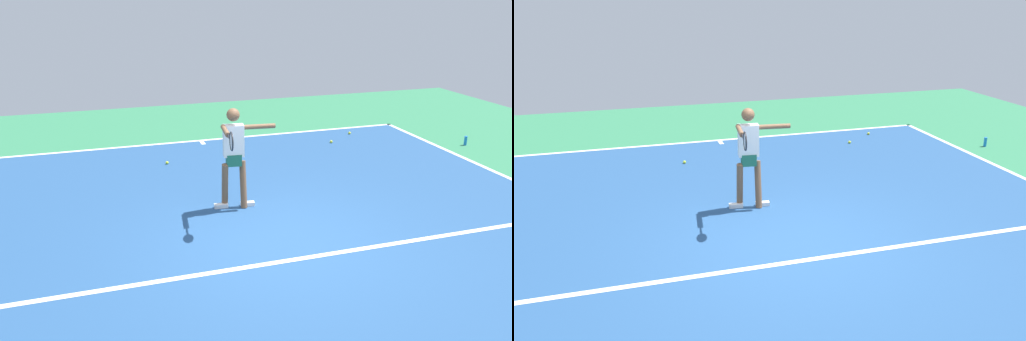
{
  "view_description": "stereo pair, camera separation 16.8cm",
  "coord_description": "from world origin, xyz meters",
  "views": [
    {
      "loc": [
        2.5,
        6.6,
        3.61
      ],
      "look_at": [
        0.15,
        -0.75,
        0.9
      ],
      "focal_mm": 36.9,
      "sensor_mm": 36.0,
      "label": 1
    },
    {
      "loc": [
        2.34,
        6.65,
        3.61
      ],
      "look_at": [
        0.15,
        -0.75,
        0.9
      ],
      "focal_mm": 36.9,
      "sensor_mm": 36.0,
      "label": 2
    }
  ],
  "objects": [
    {
      "name": "ground_plane",
      "position": [
        0.0,
        0.0,
        0.0
      ],
      "size": [
        20.11,
        20.11,
        0.0
      ],
      "primitive_type": "plane",
      "color": "#2D754C"
    },
    {
      "name": "tennis_ball_far_corner",
      "position": [
        -3.78,
        -5.15,
        0.03
      ],
      "size": [
        0.07,
        0.07,
        0.07
      ],
      "primitive_type": "sphere",
      "color": "yellow",
      "rests_on": "ground_plane"
    },
    {
      "name": "court_line_service",
      "position": [
        0.0,
        0.56,
        0.0
      ],
      "size": [
        8.01,
        0.1,
        0.01
      ],
      "primitive_type": "cube",
      "color": "white",
      "rests_on": "ground_plane"
    },
    {
      "name": "tennis_ball_centre_court",
      "position": [
        1.07,
        -4.16,
        0.03
      ],
      "size": [
        0.07,
        0.07,
        0.07
      ],
      "primitive_type": "sphere",
      "color": "#CCE033",
      "rests_on": "ground_plane"
    },
    {
      "name": "court_surface",
      "position": [
        0.0,
        0.0,
        0.0
      ],
      "size": [
        10.68,
        11.57,
        0.0
      ],
      "primitive_type": "cube",
      "color": "navy",
      "rests_on": "ground_plane"
    },
    {
      "name": "court_line_baseline_near",
      "position": [
        0.0,
        -5.74,
        0.0
      ],
      "size": [
        10.68,
        0.1,
        0.01
      ],
      "primitive_type": "cube",
      "color": "white",
      "rests_on": "ground_plane"
    },
    {
      "name": "court_line_centre_mark",
      "position": [
        0.0,
        -5.54,
        0.0
      ],
      "size": [
        0.1,
        0.3,
        0.01
      ],
      "primitive_type": "cube",
      "color": "white",
      "rests_on": "ground_plane"
    },
    {
      "name": "water_bottle",
      "position": [
        -5.98,
        -3.42,
        0.11
      ],
      "size": [
        0.07,
        0.07,
        0.22
      ],
      "primitive_type": "cylinder",
      "color": "blue",
      "rests_on": "ground_plane"
    },
    {
      "name": "tennis_ball_by_baseline",
      "position": [
        -2.99,
        -4.56,
        0.03
      ],
      "size": [
        0.07,
        0.07,
        0.07
      ],
      "primitive_type": "sphere",
      "color": "yellow",
      "rests_on": "ground_plane"
    },
    {
      "name": "tennis_player",
      "position": [
        0.31,
        -1.46,
        1.01
      ],
      "size": [
        1.06,
        1.16,
        1.75
      ],
      "rotation": [
        0.0,
        0.0,
        -0.11
      ],
      "color": "brown",
      "rests_on": "ground_plane"
    }
  ]
}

